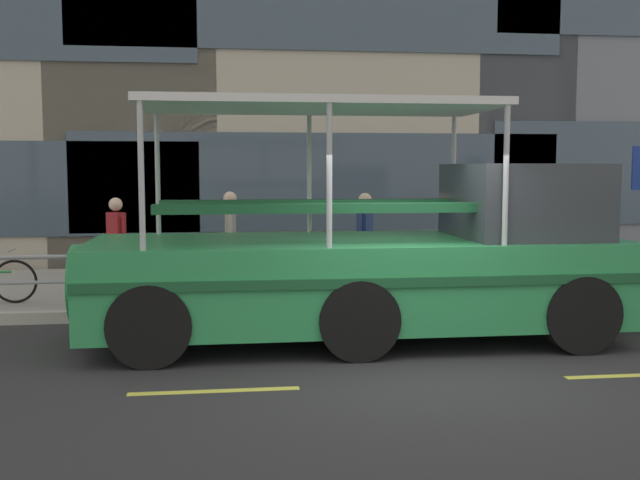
% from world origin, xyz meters
% --- Properties ---
extents(ground_plane, '(120.00, 120.00, 0.00)m').
position_xyz_m(ground_plane, '(0.00, 0.00, 0.00)').
color(ground_plane, '#2B2B2D').
extents(sidewalk, '(32.00, 4.80, 0.18)m').
position_xyz_m(sidewalk, '(0.00, 5.60, 0.09)').
color(sidewalk, '#99968E').
rests_on(sidewalk, ground_plane).
extents(curb_edge, '(32.00, 0.18, 0.18)m').
position_xyz_m(curb_edge, '(0.00, 3.11, 0.09)').
color(curb_edge, '#B2ADA3').
rests_on(curb_edge, ground_plane).
extents(lane_centreline, '(25.80, 0.12, 0.01)m').
position_xyz_m(lane_centreline, '(-0.00, -0.69, 0.00)').
color(lane_centreline, '#DBD64C').
rests_on(lane_centreline, ground_plane).
extents(curb_guardrail, '(11.54, 0.09, 0.83)m').
position_xyz_m(curb_guardrail, '(-1.07, 3.45, 0.75)').
color(curb_guardrail, gray).
rests_on(curb_guardrail, sidewalk).
extents(duck_tour_boat, '(8.91, 2.51, 3.21)m').
position_xyz_m(duck_tour_boat, '(0.01, 1.47, 1.05)').
color(duck_tour_boat, '#2D9351').
rests_on(duck_tour_boat, ground_plane).
extents(pedestrian_near_bow, '(0.36, 0.32, 1.57)m').
position_xyz_m(pedestrian_near_bow, '(3.15, 4.87, 1.12)').
color(pedestrian_near_bow, '#47423D').
rests_on(pedestrian_near_bow, sidewalk).
extents(pedestrian_mid_left, '(0.33, 0.42, 1.72)m').
position_xyz_m(pedestrian_mid_left, '(0.22, 4.66, 1.22)').
color(pedestrian_mid_left, '#47423D').
rests_on(pedestrian_mid_left, sidewalk).
extents(pedestrian_mid_right, '(0.24, 0.51, 1.75)m').
position_xyz_m(pedestrian_mid_right, '(-2.18, 4.89, 1.23)').
color(pedestrian_mid_right, black).
rests_on(pedestrian_mid_right, sidewalk).
extents(pedestrian_near_stern, '(0.36, 0.36, 1.66)m').
position_xyz_m(pedestrian_near_stern, '(-4.10, 4.47, 1.18)').
color(pedestrian_near_stern, '#1E2338').
rests_on(pedestrian_near_stern, sidewalk).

